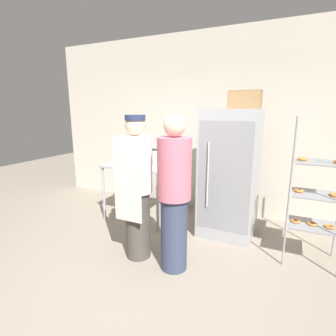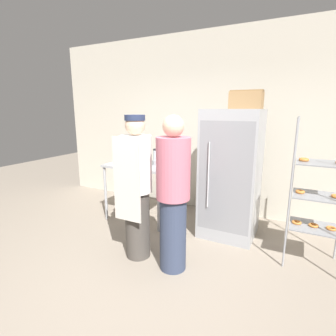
% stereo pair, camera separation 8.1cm
% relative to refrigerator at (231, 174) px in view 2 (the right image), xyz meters
% --- Properties ---
extents(ground_plane, '(14.00, 14.00, 0.00)m').
position_rel_refrigerator_xyz_m(ground_plane, '(-0.59, -1.51, -0.90)').
color(ground_plane, gray).
extents(back_wall, '(6.40, 0.12, 3.09)m').
position_rel_refrigerator_xyz_m(back_wall, '(-0.59, 0.88, 0.64)').
color(back_wall, beige).
rests_on(back_wall, ground_plane).
extents(refrigerator, '(0.76, 0.74, 1.81)m').
position_rel_refrigerator_xyz_m(refrigerator, '(0.00, 0.00, 0.00)').
color(refrigerator, '#9EA0A5').
rests_on(refrigerator, ground_plane).
extents(baking_rack, '(0.58, 0.49, 1.72)m').
position_rel_refrigerator_xyz_m(baking_rack, '(1.07, -0.31, -0.06)').
color(baking_rack, '#93969B').
rests_on(baking_rack, ground_plane).
extents(prep_counter, '(1.08, 0.68, 0.93)m').
position_rel_refrigerator_xyz_m(prep_counter, '(-1.44, -0.11, -0.09)').
color(prep_counter, '#9EA0A5').
rests_on(prep_counter, ground_plane).
extents(donut_box, '(0.27, 0.22, 0.27)m').
position_rel_refrigerator_xyz_m(donut_box, '(-1.77, -0.10, 0.08)').
color(donut_box, silver).
rests_on(donut_box, prep_counter).
extents(blender_pitcher, '(0.13, 0.13, 0.26)m').
position_rel_refrigerator_xyz_m(blender_pitcher, '(-1.19, -0.03, 0.14)').
color(blender_pitcher, '#99999E').
rests_on(blender_pitcher, prep_counter).
extents(cardboard_storage_box, '(0.43, 0.26, 0.24)m').
position_rel_refrigerator_xyz_m(cardboard_storage_box, '(0.14, 0.07, 1.02)').
color(cardboard_storage_box, '#937047').
rests_on(cardboard_storage_box, refrigerator).
extents(person_baker, '(0.37, 0.39, 1.74)m').
position_rel_refrigerator_xyz_m(person_baker, '(-0.85, -1.12, 0.00)').
color(person_baker, '#47423D').
rests_on(person_baker, ground_plane).
extents(person_customer, '(0.37, 0.37, 1.75)m').
position_rel_refrigerator_xyz_m(person_customer, '(-0.35, -1.15, -0.01)').
color(person_customer, '#333D56').
rests_on(person_customer, ground_plane).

